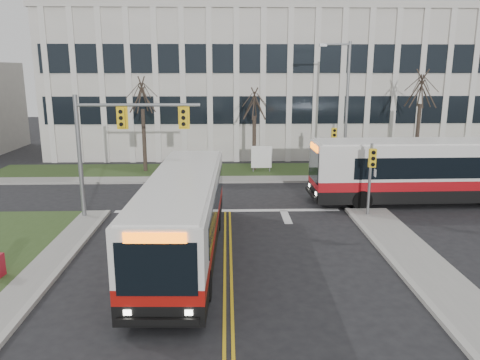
% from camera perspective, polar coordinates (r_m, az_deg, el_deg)
% --- Properties ---
extents(ground, '(120.00, 120.00, 0.00)m').
position_cam_1_polar(ground, '(17.42, -1.47, -11.73)').
color(ground, black).
rests_on(ground, ground).
extents(sidewalk_cross, '(44.00, 1.60, 0.14)m').
position_cam_1_polar(sidewalk_cross, '(32.22, 7.36, 0.11)').
color(sidewalk_cross, '#9E9B93').
rests_on(sidewalk_cross, ground).
extents(building_lawn, '(44.00, 5.00, 0.12)m').
position_cam_1_polar(building_lawn, '(34.92, 6.65, 1.15)').
color(building_lawn, '#31471E').
rests_on(building_lawn, ground).
extents(office_building, '(40.00, 16.00, 12.00)m').
position_cam_1_polar(office_building, '(46.07, 4.70, 11.58)').
color(office_building, silver).
rests_on(office_building, ground).
extents(mast_arm_signal, '(6.11, 0.38, 6.20)m').
position_cam_1_polar(mast_arm_signal, '(23.82, -15.30, 5.34)').
color(mast_arm_signal, slate).
rests_on(mast_arm_signal, ground).
extents(signal_pole_near, '(0.34, 0.39, 3.80)m').
position_cam_1_polar(signal_pole_near, '(24.29, 15.68, 1.25)').
color(signal_pole_near, slate).
rests_on(signal_pole_near, ground).
extents(signal_pole_far, '(0.34, 0.39, 3.80)m').
position_cam_1_polar(signal_pole_far, '(32.37, 11.29, 4.41)').
color(signal_pole_far, slate).
rests_on(signal_pole_far, ground).
extents(streetlight, '(2.15, 0.25, 9.20)m').
position_cam_1_polar(streetlight, '(33.05, 12.62, 9.23)').
color(streetlight, slate).
rests_on(streetlight, ground).
extents(directory_sign, '(1.50, 0.12, 2.00)m').
position_cam_1_polar(directory_sign, '(33.95, 2.64, 2.78)').
color(directory_sign, slate).
rests_on(directory_sign, ground).
extents(tree_left, '(1.80, 1.80, 7.70)m').
position_cam_1_polar(tree_left, '(34.35, -11.85, 9.95)').
color(tree_left, '#42352B').
rests_on(tree_left, ground).
extents(tree_mid, '(1.80, 1.80, 6.82)m').
position_cam_1_polar(tree_mid, '(34.13, 1.77, 9.14)').
color(tree_mid, '#42352B').
rests_on(tree_mid, ground).
extents(tree_right, '(1.80, 1.80, 8.25)m').
position_cam_1_polar(tree_right, '(36.60, 21.22, 10.15)').
color(tree_right, '#42352B').
rests_on(tree_right, ground).
extents(bus_main, '(3.00, 12.17, 3.23)m').
position_cam_1_polar(bus_main, '(18.91, -6.91, -4.51)').
color(bus_main, silver).
rests_on(bus_main, ground).
extents(bus_cross, '(13.12, 3.06, 3.49)m').
position_cam_1_polar(bus_cross, '(28.27, 22.05, 0.85)').
color(bus_cross, silver).
rests_on(bus_cross, ground).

